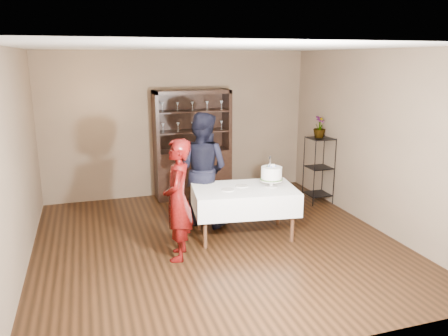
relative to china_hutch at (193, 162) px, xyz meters
The scene contains 14 objects.
floor 2.36m from the china_hutch, 95.08° to the right, with size 5.00×5.00×0.00m, color black.
ceiling 3.04m from the china_hutch, 95.08° to the right, with size 5.00×5.00×0.00m, color silver.
back_wall 0.76m from the china_hutch, 128.88° to the left, with size 5.00×0.02×2.70m, color brown.
wall_left 3.58m from the china_hutch, 140.17° to the right, with size 0.02×5.00×2.70m, color brown.
wall_right 3.29m from the china_hutch, 44.39° to the right, with size 0.02×5.00×2.70m, color brown.
china_hutch is the anchor object (origin of this frame).
plant_etagere 2.33m from the china_hutch, 26.83° to the right, with size 0.42×0.42×1.20m.
cake_table 2.13m from the china_hutch, 83.05° to the right, with size 1.58×1.10×0.74m.
woman 2.67m from the china_hutch, 107.77° to the right, with size 0.58×0.38×1.59m, color #360604.
man 1.46m from the china_hutch, 97.74° to the right, with size 0.86×0.67×1.77m, color black.
cake 2.27m from the china_hutch, 73.08° to the right, with size 0.34×0.34×0.47m.
plate_near 2.15m from the china_hutch, 90.25° to the right, with size 0.19×0.19×0.01m, color white.
plate_far 2.04m from the china_hutch, 83.10° to the right, with size 0.19×0.19×0.01m, color white.
potted_plant 2.41m from the china_hutch, 26.23° to the right, with size 0.21×0.21×0.38m, color #466831.
Camera 1 is at (-1.66, -5.54, 2.57)m, focal length 35.00 mm.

